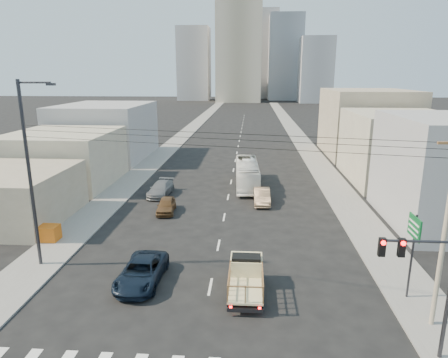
# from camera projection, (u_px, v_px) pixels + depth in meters

# --- Properties ---
(ground) EXTENTS (420.00, 420.00, 0.00)m
(ground) POSITION_uv_depth(u_px,v_px,m) (207.00, 305.00, 21.85)
(ground) COLOR black
(ground) RESTS_ON ground
(sidewalk_left) EXTENTS (3.50, 180.00, 0.12)m
(sidewalk_left) POSITION_uv_depth(u_px,v_px,m) (189.00, 130.00, 90.15)
(sidewalk_left) COLOR slate
(sidewalk_left) RESTS_ON ground
(sidewalk_right) EXTENTS (3.50, 180.00, 0.12)m
(sidewalk_right) POSITION_uv_depth(u_px,v_px,m) (294.00, 131.00, 88.58)
(sidewalk_right) COLOR slate
(sidewalk_right) RESTS_ON ground
(lane_dashes) EXTENTS (0.15, 104.00, 0.01)m
(lane_dashes) POSITION_uv_depth(u_px,v_px,m) (239.00, 143.00, 72.98)
(lane_dashes) COLOR silver
(lane_dashes) RESTS_ON ground
(flatbed_pickup) EXTENTS (1.95, 4.41, 1.90)m
(flatbed_pickup) POSITION_uv_depth(u_px,v_px,m) (246.00, 275.00, 22.89)
(flatbed_pickup) COLOR beige
(flatbed_pickup) RESTS_ON ground
(navy_pickup) EXTENTS (2.50, 5.23, 1.44)m
(navy_pickup) POSITION_uv_depth(u_px,v_px,m) (142.00, 272.00, 24.08)
(navy_pickup) COLOR black
(navy_pickup) RESTS_ON ground
(city_bus) EXTENTS (2.86, 10.38, 2.87)m
(city_bus) POSITION_uv_depth(u_px,v_px,m) (247.00, 174.00, 44.92)
(city_bus) COLOR white
(city_bus) RESTS_ON ground
(sedan_brown) EXTENTS (1.88, 3.97, 1.31)m
(sedan_brown) POSITION_uv_depth(u_px,v_px,m) (166.00, 205.00, 36.46)
(sedan_brown) COLOR brown
(sedan_brown) RESTS_ON ground
(sedan_tan) EXTENTS (1.60, 4.38, 1.43)m
(sedan_tan) POSITION_uv_depth(u_px,v_px,m) (262.00, 196.00, 38.97)
(sedan_tan) COLOR #9A795A
(sedan_tan) RESTS_ON ground
(sedan_grey) EXTENTS (2.32, 4.92, 1.39)m
(sedan_grey) POSITION_uv_depth(u_px,v_px,m) (161.00, 189.00, 41.60)
(sedan_grey) COLOR slate
(sedan_grey) RESTS_ON ground
(traffic_signal) EXTENTS (3.23, 0.35, 6.00)m
(traffic_signal) POSITION_uv_depth(u_px,v_px,m) (427.00, 275.00, 16.77)
(traffic_signal) COLOR #2D2D33
(traffic_signal) RESTS_ON ground
(green_sign) EXTENTS (0.18, 1.60, 5.00)m
(green_sign) POSITION_uv_depth(u_px,v_px,m) (414.00, 237.00, 21.59)
(green_sign) COLOR #2D2D33
(green_sign) RESTS_ON ground
(utility_pole) EXTENTS (1.80, 0.24, 10.00)m
(utility_pole) POSITION_uv_depth(u_px,v_px,m) (445.00, 229.00, 18.79)
(utility_pole) COLOR gray
(utility_pole) RESTS_ON ground
(streetlamp_left) EXTENTS (2.36, 0.25, 12.00)m
(streetlamp_left) POSITION_uv_depth(u_px,v_px,m) (31.00, 171.00, 24.83)
(streetlamp_left) COLOR #2D2D33
(streetlamp_left) RESTS_ON ground
(overhead_wires) EXTENTS (23.01, 5.02, 0.72)m
(overhead_wires) POSITION_uv_depth(u_px,v_px,m) (208.00, 139.00, 21.01)
(overhead_wires) COLOR black
(overhead_wires) RESTS_ON ground
(crate_stack) EXTENTS (1.80, 1.20, 1.14)m
(crate_stack) POSITION_uv_depth(u_px,v_px,m) (47.00, 233.00, 30.05)
(crate_stack) COLOR #CF5F13
(crate_stack) RESTS_ON sidewalk_left
(bldg_right_mid) EXTENTS (11.00, 14.00, 8.00)m
(bldg_right_mid) POSITION_uv_depth(u_px,v_px,m) (399.00, 147.00, 46.54)
(bldg_right_mid) COLOR #A89C87
(bldg_right_mid) RESTS_ON ground
(bldg_right_far) EXTENTS (12.00, 16.00, 10.00)m
(bldg_right_far) POSITION_uv_depth(u_px,v_px,m) (366.00, 123.00, 61.69)
(bldg_right_far) COLOR gray
(bldg_right_far) RESTS_ON ground
(bldg_left_near) EXTENTS (9.00, 10.00, 4.40)m
(bldg_left_near) POSITION_uv_depth(u_px,v_px,m) (13.00, 196.00, 34.07)
(bldg_left_near) COLOR gray
(bldg_left_near) RESTS_ON ground
(bldg_left_mid) EXTENTS (11.00, 12.00, 6.00)m
(bldg_left_mid) POSITION_uv_depth(u_px,v_px,m) (64.00, 158.00, 45.51)
(bldg_left_mid) COLOR #A89C87
(bldg_left_mid) RESTS_ON ground
(bldg_left_far) EXTENTS (12.00, 16.00, 8.00)m
(bldg_left_far) POSITION_uv_depth(u_px,v_px,m) (106.00, 131.00, 59.76)
(bldg_left_far) COLOR #98989B
(bldg_left_far) RESTS_ON ground
(high_rise_tower) EXTENTS (20.00, 20.00, 60.00)m
(high_rise_tower) POSITION_uv_depth(u_px,v_px,m) (239.00, 33.00, 178.49)
(high_rise_tower) COLOR tan
(high_rise_tower) RESTS_ON ground
(midrise_ne) EXTENTS (16.00, 16.00, 40.00)m
(midrise_ne) POSITION_uv_depth(u_px,v_px,m) (285.00, 58.00, 194.04)
(midrise_ne) COLOR #95989E
(midrise_ne) RESTS_ON ground
(midrise_nw) EXTENTS (15.00, 15.00, 34.00)m
(midrise_nw) POSITION_uv_depth(u_px,v_px,m) (194.00, 64.00, 192.92)
(midrise_nw) COLOR #95989E
(midrise_nw) RESTS_ON ground
(midrise_back) EXTENTS (18.00, 18.00, 44.00)m
(midrise_back) POSITION_uv_depth(u_px,v_px,m) (260.00, 55.00, 208.80)
(midrise_back) COLOR #98989B
(midrise_back) RESTS_ON ground
(midrise_east) EXTENTS (14.00, 14.00, 28.00)m
(midrise_east) POSITION_uv_depth(u_px,v_px,m) (316.00, 70.00, 175.47)
(midrise_east) COLOR #95989E
(midrise_east) RESTS_ON ground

